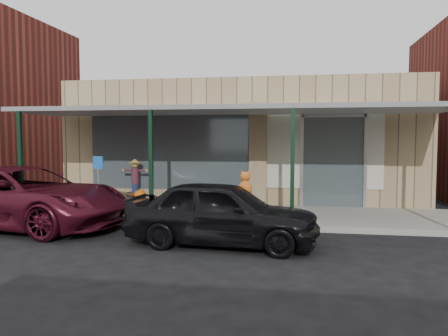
% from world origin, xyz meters
% --- Properties ---
extents(ground, '(120.00, 120.00, 0.00)m').
position_xyz_m(ground, '(0.00, 0.00, 0.00)').
color(ground, black).
rests_on(ground, ground).
extents(sidewalk, '(40.00, 3.20, 0.15)m').
position_xyz_m(sidewalk, '(0.00, 3.60, 0.07)').
color(sidewalk, gray).
rests_on(sidewalk, ground).
extents(storefront, '(12.00, 6.25, 4.20)m').
position_xyz_m(storefront, '(-0.00, 8.16, 2.09)').
color(storefront, tan).
rests_on(storefront, ground).
extents(awning, '(12.00, 3.00, 3.04)m').
position_xyz_m(awning, '(0.00, 3.56, 3.01)').
color(awning, slate).
rests_on(awning, ground).
extents(block_buildings_near, '(61.00, 8.00, 8.00)m').
position_xyz_m(block_buildings_near, '(2.01, 9.20, 3.77)').
color(block_buildings_near, maroon).
rests_on(block_buildings_near, ground).
extents(barrel_scarecrow, '(0.87, 0.70, 1.45)m').
position_xyz_m(barrel_scarecrow, '(-3.22, 4.69, 0.64)').
color(barrel_scarecrow, '#4B341E').
rests_on(barrel_scarecrow, sidewalk).
extents(barrel_pumpkin, '(0.80, 0.80, 0.71)m').
position_xyz_m(barrel_pumpkin, '(-2.44, 3.01, 0.40)').
color(barrel_pumpkin, '#4B341E').
rests_on(barrel_pumpkin, sidewalk).
extents(handicap_sign, '(0.33, 0.13, 1.63)m').
position_xyz_m(handicap_sign, '(-3.38, 2.40, 1.20)').
color(handicap_sign, gray).
rests_on(handicap_sign, sidewalk).
extents(parked_sedan, '(4.20, 2.04, 1.53)m').
position_xyz_m(parked_sedan, '(0.36, 0.41, 0.70)').
color(parked_sedan, black).
rests_on(parked_sedan, ground).
extents(car_maroon, '(5.87, 3.30, 1.55)m').
position_xyz_m(car_maroon, '(-4.97, 1.40, 0.77)').
color(car_maroon, '#4D0F1F').
rests_on(car_maroon, ground).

